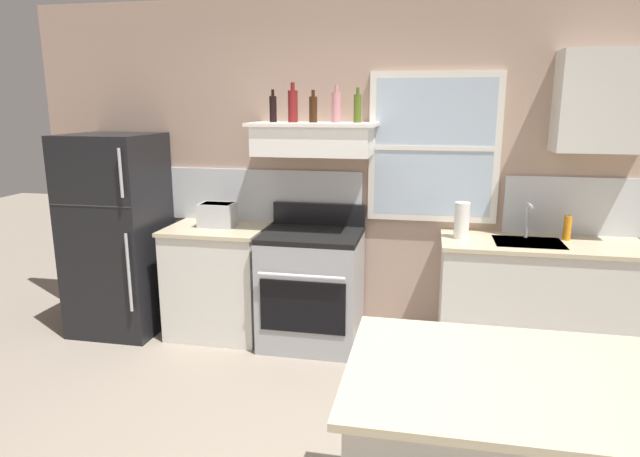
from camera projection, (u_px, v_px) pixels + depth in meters
back_wall at (355, 171)px, 4.41m from camera, size 5.40×0.11×2.70m
refrigerator at (118, 234)px, 4.53m from camera, size 0.70×0.72×1.65m
counter_left_of_stove at (218, 280)px, 4.51m from camera, size 0.79×0.63×0.91m
toaster at (217, 214)px, 4.41m from camera, size 0.30×0.20×0.19m
stove_range at (312, 287)px, 4.32m from camera, size 0.76×0.69×1.09m
range_hood_shelf at (314, 139)px, 4.15m from camera, size 0.96×0.52×0.24m
bottle_balsamic_dark at (273, 108)px, 4.18m from camera, size 0.06×0.06×0.25m
bottle_red_label_wine at (293, 106)px, 4.13m from camera, size 0.07×0.07×0.30m
bottle_brown_stout at (313, 109)px, 4.11m from camera, size 0.06×0.06×0.24m
bottle_rose_pink at (336, 107)px, 4.12m from camera, size 0.07×0.07×0.28m
bottle_olive_oil_square at (358, 108)px, 4.08m from camera, size 0.06×0.06×0.26m
counter_right_with_sink at (537, 301)px, 4.03m from camera, size 1.43×0.63×0.91m
sink_faucet at (528, 215)px, 4.00m from camera, size 0.03×0.17×0.28m
paper_towel_roll at (462, 220)px, 4.01m from camera, size 0.11×0.11×0.27m
dish_soap_bottle at (567, 228)px, 3.97m from camera, size 0.06×0.06×0.18m
upper_cabinet_right at (605, 101)px, 3.77m from camera, size 0.64×0.32×0.70m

